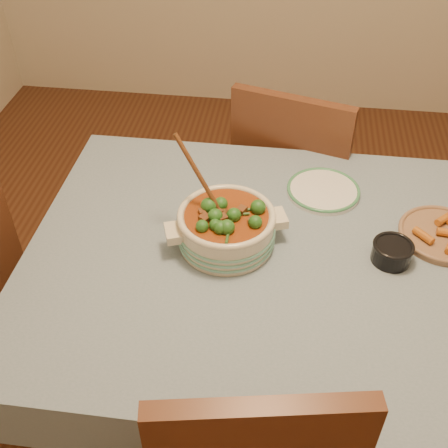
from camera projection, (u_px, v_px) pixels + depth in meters
name	position (u px, v px, depth m)	size (l,w,h in m)	color
floor	(301.00, 407.00, 2.05)	(4.50, 4.50, 0.00)	#452213
dining_table	(322.00, 282.00, 1.61)	(1.68, 1.08, 0.76)	brown
stew_casserole	(226.00, 225.00, 1.56)	(0.34, 0.34, 0.32)	beige
white_plate	(323.00, 190.00, 1.77)	(0.29, 0.29, 0.02)	white
condiment_bowl	(392.00, 251.00, 1.53)	(0.14, 0.14, 0.06)	black
fried_plate	(442.00, 233.00, 1.61)	(0.32, 0.32, 0.04)	#8F6B4F
chair_far	(294.00, 177.00, 2.22)	(0.54, 0.54, 0.94)	brown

